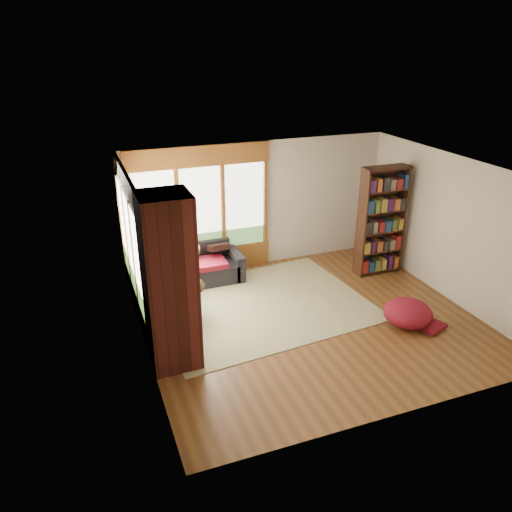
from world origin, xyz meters
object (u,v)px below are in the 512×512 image
object	(u,v)px
brick_chimney	(170,283)
sectional_sofa	(175,281)
pouf	(408,312)
area_rug	(260,306)
bookshelf	(381,221)
dog_tan	(177,254)
dog_brindle	(184,275)

from	to	relation	value
brick_chimney	sectional_sofa	xyz separation A→B (m)	(0.45, 2.05, -1.00)
brick_chimney	pouf	distance (m)	4.03
brick_chimney	pouf	world-z (taller)	brick_chimney
pouf	area_rug	bearing A→B (deg)	145.34
bookshelf	pouf	size ratio (longest dim) A/B	2.74
dog_tan	dog_brindle	xyz separation A→B (m)	(-0.04, -0.78, -0.05)
brick_chimney	sectional_sofa	distance (m)	2.32
sectional_sofa	area_rug	size ratio (longest dim) A/B	0.59
area_rug	bookshelf	bearing A→B (deg)	10.21
pouf	dog_tan	bearing A→B (deg)	143.88
area_rug	dog_brindle	world-z (taller)	dog_brindle
sectional_sofa	brick_chimney	bearing A→B (deg)	-101.93
dog_tan	bookshelf	bearing A→B (deg)	-20.79
bookshelf	dog_brindle	size ratio (longest dim) A/B	2.50
brick_chimney	dog_tan	world-z (taller)	brick_chimney
sectional_sofa	pouf	xyz separation A→B (m)	(3.42, -2.39, -0.07)
area_rug	dog_tan	distance (m)	1.79
area_rug	dog_brindle	bearing A→B (deg)	170.63
sectional_sofa	pouf	world-z (taller)	sectional_sofa
sectional_sofa	dog_brindle	xyz separation A→B (m)	(0.03, -0.73, 0.45)
area_rug	sectional_sofa	bearing A→B (deg)	144.59
brick_chimney	area_rug	distance (m)	2.46
area_rug	pouf	bearing A→B (deg)	-34.66
bookshelf	dog_tan	size ratio (longest dim) A/B	2.11
pouf	dog_brindle	size ratio (longest dim) A/B	0.91
area_rug	pouf	size ratio (longest dim) A/B	4.68
brick_chimney	dog_brindle	xyz separation A→B (m)	(0.48, 1.32, -0.55)
sectional_sofa	dog_tan	bearing A→B (deg)	35.93
dog_brindle	area_rug	bearing A→B (deg)	-125.40
brick_chimney	dog_tan	size ratio (longest dim) A/B	2.50
pouf	dog_brindle	world-z (taller)	dog_brindle
sectional_sofa	dog_tan	distance (m)	0.50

